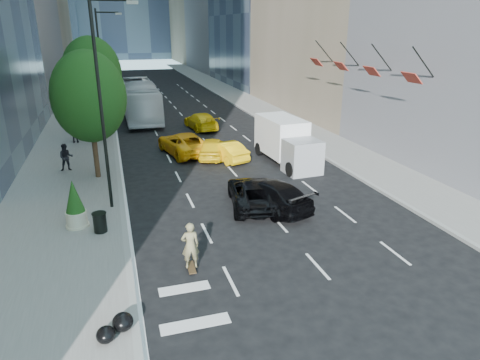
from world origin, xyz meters
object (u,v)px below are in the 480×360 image
object	(u,v)px
skateboarder	(190,248)
planter_shrub	(75,205)
black_sedan_lincoln	(253,193)
city_bus	(140,100)
box_truck	(286,141)
black_sedan_mercedes	(269,194)
trash_can	(100,223)

from	to	relation	value
skateboarder	planter_shrub	world-z (taller)	planter_shrub
black_sedan_lincoln	city_bus	world-z (taller)	city_bus
black_sedan_lincoln	box_truck	bearing A→B (deg)	-114.92
box_truck	planter_shrub	distance (m)	14.64
black_sedan_mercedes	city_bus	bearing A→B (deg)	-99.48
black_sedan_mercedes	box_truck	world-z (taller)	box_truck
black_sedan_lincoln	city_bus	size ratio (longest dim) A/B	0.38
black_sedan_lincoln	black_sedan_mercedes	size ratio (longest dim) A/B	0.97
skateboarder	black_sedan_mercedes	bearing A→B (deg)	-133.74
skateboarder	planter_shrub	bearing A→B (deg)	-46.31
black_sedan_mercedes	city_bus	xyz separation A→B (m)	(-4.40, 24.99, 1.09)
skateboarder	trash_can	bearing A→B (deg)	-48.40
black_sedan_lincoln	black_sedan_mercedes	xyz separation A→B (m)	(0.70, -0.57, 0.05)
planter_shrub	box_truck	bearing A→B (deg)	27.17
black_sedan_mercedes	city_bus	world-z (taller)	city_bus
trash_can	planter_shrub	xyz separation A→B (m)	(-1.01, 0.87, 0.63)
black_sedan_mercedes	planter_shrub	distance (m)	9.25
trash_can	planter_shrub	world-z (taller)	planter_shrub
skateboarder	black_sedan_mercedes	xyz separation A→B (m)	(4.93, 4.71, -0.18)
black_sedan_lincoln	skateboarder	bearing A→B (deg)	61.62
black_sedan_lincoln	box_truck	xyz separation A→B (m)	(4.48, 6.34, 0.81)
black_sedan_mercedes	box_truck	distance (m)	7.92
skateboarder	planter_shrub	distance (m)	6.56
skateboarder	black_sedan_lincoln	distance (m)	6.77
city_bus	box_truck	distance (m)	19.85
skateboarder	planter_shrub	xyz separation A→B (m)	(-4.31, 4.94, 0.29)
black_sedan_lincoln	box_truck	size ratio (longest dim) A/B	0.79
trash_can	skateboarder	bearing A→B (deg)	-50.98
black_sedan_mercedes	trash_can	distance (m)	8.25
box_truck	planter_shrub	xyz separation A→B (m)	(-13.02, -6.68, -0.29)
black_sedan_lincoln	planter_shrub	world-z (taller)	planter_shrub
planter_shrub	skateboarder	bearing A→B (deg)	-48.89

